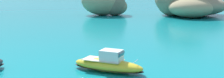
% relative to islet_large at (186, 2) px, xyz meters
% --- Properties ---
extents(islet_large, '(24.15, 25.68, 10.18)m').
position_rel_islet_large_xyz_m(islet_large, '(0.00, 0.00, 0.00)').
color(islet_large, '#84755B').
rests_on(islet_large, ground).
extents(islet_small, '(15.28, 13.38, 8.48)m').
position_rel_islet_large_xyz_m(islet_small, '(-22.27, -2.85, 0.26)').
color(islet_small, '#756651').
rests_on(islet_small, ground).
extents(motorboat_yellow, '(7.25, 3.42, 2.06)m').
position_rel_islet_large_xyz_m(motorboat_yellow, '(-9.15, -56.60, -3.16)').
color(motorboat_yellow, yellow).
rests_on(motorboat_yellow, ground).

